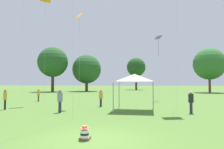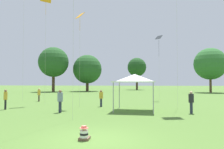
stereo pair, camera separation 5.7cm
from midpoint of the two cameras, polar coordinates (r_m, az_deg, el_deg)
name	(u,v)px [view 2 (the right image)]	position (r m, az deg, el deg)	size (l,w,h in m)	color
ground_plane	(95,140)	(8.81, -4.28, -16.59)	(300.00, 300.00, 0.00)	#4C702D
seated_toddler	(84,134)	(8.72, -7.10, -15.18)	(0.41, 0.50, 0.56)	brown
person_standing_0	(60,99)	(16.58, -13.30, -6.29)	(0.56, 0.56, 1.67)	#282D42
person_standing_2	(6,97)	(19.92, -25.98, -5.39)	(0.40, 0.40, 1.64)	black
person_standing_3	(101,97)	(20.16, -2.78, -5.84)	(0.45, 0.45, 1.52)	#282D42
person_standing_4	(39,94)	(26.96, -18.48, -4.78)	(0.35, 0.35, 1.52)	brown
person_standing_6	(191,100)	(16.63, 20.08, -6.34)	(0.50, 0.50, 1.60)	#282D42
canopy_tent	(135,78)	(17.20, 6.01, -1.02)	(3.33, 3.33, 2.87)	white
kite_2	(159,40)	(28.84, 12.19, 8.81)	(1.02, 0.99, 8.26)	#1E2328
kite_4	(80,19)	(20.68, -8.29, 14.15)	(0.99, 0.97, 8.60)	orange
distant_tree_0	(210,64)	(52.91, 24.30, 2.54)	(7.03, 7.03, 9.87)	brown
distant_tree_1	(54,62)	(55.01, -14.99, 3.12)	(7.27, 7.27, 10.84)	#473323
distant_tree_2	(137,67)	(68.28, 6.53, 1.89)	(5.81, 5.81, 9.93)	#473323
distant_tree_3	(87,69)	(55.96, -6.43, 1.37)	(7.30, 7.30, 9.28)	#473323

